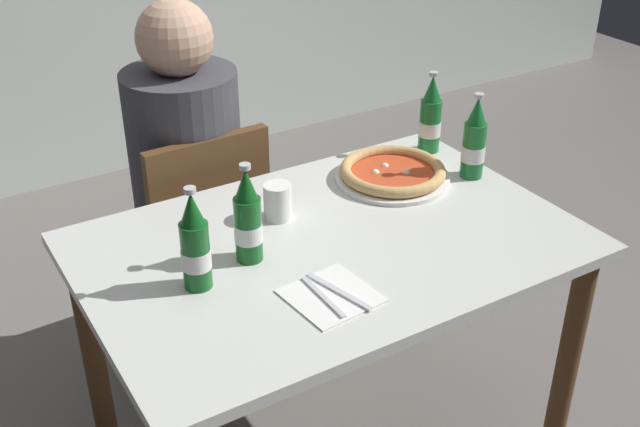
{
  "coord_description": "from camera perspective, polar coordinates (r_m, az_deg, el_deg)",
  "views": [
    {
      "loc": [
        -0.86,
        -1.37,
        1.75
      ],
      "look_at": [
        0.0,
        0.05,
        0.8
      ],
      "focal_mm": 43.7,
      "sensor_mm": 36.0,
      "label": 1
    }
  ],
  "objects": [
    {
      "name": "diner_seated",
      "position": [
        2.46,
        -9.52,
        1.01
      ],
      "size": [
        0.34,
        0.34,
        1.21
      ],
      "color": "#2D3342",
      "rests_on": "ground_plane"
    },
    {
      "name": "dining_table_main",
      "position": [
        1.97,
        0.76,
        -4.78
      ],
      "size": [
        1.2,
        0.8,
        0.75
      ],
      "color": "silver",
      "rests_on": "ground_plane"
    },
    {
      "name": "beer_bottle_extra",
      "position": [
        1.79,
        -5.31,
        -0.5
      ],
      "size": [
        0.07,
        0.07,
        0.25
      ],
      "color": "#14591E",
      "rests_on": "dining_table_main"
    },
    {
      "name": "napkin_with_cutlery",
      "position": [
        1.71,
        0.82,
        -6.01
      ],
      "size": [
        0.2,
        0.2,
        0.01
      ],
      "color": "white",
      "rests_on": "dining_table_main"
    },
    {
      "name": "chair_behind_table",
      "position": [
        2.47,
        -8.83,
        -1.53
      ],
      "size": [
        0.41,
        0.41,
        0.85
      ],
      "rotation": [
        0.0,
        0.0,
        3.17
      ],
      "color": "brown",
      "rests_on": "ground_plane"
    },
    {
      "name": "beer_bottle_right",
      "position": [
        1.71,
        -9.13,
        -2.37
      ],
      "size": [
        0.07,
        0.07,
        0.25
      ],
      "color": "#14591E",
      "rests_on": "dining_table_main"
    },
    {
      "name": "paper_cup",
      "position": [
        1.98,
        -3.12,
        0.88
      ],
      "size": [
        0.07,
        0.07,
        0.09
      ],
      "primitive_type": "cylinder",
      "color": "white",
      "rests_on": "dining_table_main"
    },
    {
      "name": "pizza_margherita_near",
      "position": [
        2.19,
        5.33,
        2.99
      ],
      "size": [
        0.32,
        0.32,
        0.04
      ],
      "color": "white",
      "rests_on": "dining_table_main"
    },
    {
      "name": "beer_bottle_left",
      "position": [
        2.34,
        8.09,
        6.92
      ],
      "size": [
        0.07,
        0.07,
        0.25
      ],
      "color": "#196B2D",
      "rests_on": "dining_table_main"
    },
    {
      "name": "beer_bottle_center",
      "position": [
        2.2,
        11.22,
        5.13
      ],
      "size": [
        0.07,
        0.07,
        0.25
      ],
      "color": "#196B2D",
      "rests_on": "dining_table_main"
    }
  ]
}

